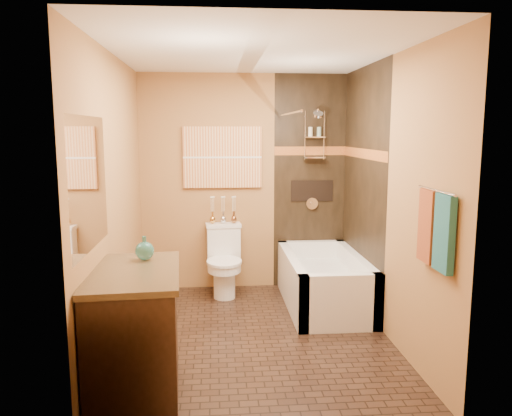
{
  "coord_description": "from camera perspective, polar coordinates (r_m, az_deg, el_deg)",
  "views": [
    {
      "loc": [
        -0.35,
        -4.29,
        1.85
      ],
      "look_at": [
        0.04,
        0.4,
        1.12
      ],
      "focal_mm": 35.0,
      "sensor_mm": 36.0,
      "label": 1
    }
  ],
  "objects": [
    {
      "name": "vanity_mirror",
      "position": [
        3.53,
        -18.53,
        2.66
      ],
      "size": [
        0.01,
        1.0,
        0.9
      ],
      "primitive_type": "cube",
      "color": "white",
      "rests_on": "wall_left"
    },
    {
      "name": "toilet",
      "position": [
        5.69,
        -3.68,
        -5.98
      ],
      "size": [
        0.41,
        0.61,
        0.79
      ],
      "rotation": [
        0.0,
        0.0,
        0.08
      ],
      "color": "white",
      "rests_on": "floor"
    },
    {
      "name": "bud_vases",
      "position": [
        5.75,
        -3.77,
        -0.14
      ],
      "size": [
        0.31,
        0.07,
        0.31
      ],
      "color": "gold",
      "rests_on": "toilet"
    },
    {
      "name": "bathtub",
      "position": [
        5.42,
        7.76,
        -8.77
      ],
      "size": [
        0.8,
        1.5,
        0.55
      ],
      "color": "white",
      "rests_on": "floor"
    },
    {
      "name": "vanity",
      "position": [
        3.73,
        -13.67,
        -13.49
      ],
      "size": [
        0.69,
        1.05,
        0.89
      ],
      "rotation": [
        0.0,
        0.0,
        0.07
      ],
      "color": "black",
      "rests_on": "floor"
    },
    {
      "name": "wall_back",
      "position": [
        5.83,
        -1.35,
        2.89
      ],
      "size": [
        2.4,
        0.02,
        2.5
      ],
      "primitive_type": "cube",
      "color": "#9F6D3D",
      "rests_on": "floor"
    },
    {
      "name": "towel_rust",
      "position": [
        3.75,
        19.02,
        -1.97
      ],
      "size": [
        0.05,
        0.22,
        0.52
      ],
      "primitive_type": "cube",
      "color": "maroon",
      "rests_on": "towel_bar"
    },
    {
      "name": "curtain_rod",
      "position": [
        5.1,
        3.71,
        10.7
      ],
      "size": [
        0.03,
        1.55,
        0.03
      ],
      "primitive_type": "cylinder",
      "rotation": [
        1.57,
        0.0,
        0.0
      ],
      "color": "silver",
      "rests_on": "wall_back"
    },
    {
      "name": "towel_bar",
      "position": [
        3.59,
        19.92,
        1.88
      ],
      "size": [
        0.02,
        0.55,
        0.02
      ],
      "primitive_type": "cylinder",
      "rotation": [
        1.57,
        0.0,
        0.0
      ],
      "color": "silver",
      "rests_on": "wall_right"
    },
    {
      "name": "towel_teal",
      "position": [
        3.52,
        20.71,
        -2.74
      ],
      "size": [
        0.05,
        0.22,
        0.52
      ],
      "primitive_type": "cube",
      "color": "#1A5259",
      "rests_on": "towel_bar"
    },
    {
      "name": "alcove_niche",
      "position": [
        5.93,
        6.41,
        1.97
      ],
      "size": [
        0.5,
        0.01,
        0.25
      ],
      "primitive_type": "cube",
      "color": "black",
      "rests_on": "alcove_tile_back"
    },
    {
      "name": "wall_front",
      "position": [
        2.88,
        2.3,
        -3.25
      ],
      "size": [
        2.4,
        0.02,
        2.5
      ],
      "primitive_type": "cube",
      "color": "#9F6D3D",
      "rests_on": "floor"
    },
    {
      "name": "mosaic_band_right",
      "position": [
        5.27,
        12.11,
        6.11
      ],
      "size": [
        0.01,
        1.5,
        0.1
      ],
      "primitive_type": "cube",
      "color": "#9C461C",
      "rests_on": "alcove_tile_right"
    },
    {
      "name": "wall_left",
      "position": [
        4.41,
        -15.87,
        0.65
      ],
      "size": [
        0.02,
        3.0,
        2.5
      ],
      "primitive_type": "cube",
      "color": "#9F6D3D",
      "rests_on": "floor"
    },
    {
      "name": "wall_right",
      "position": [
        4.6,
        14.92,
        1.01
      ],
      "size": [
        0.02,
        3.0,
        2.5
      ],
      "primitive_type": "cube",
      "color": "#9F6D3D",
      "rests_on": "floor"
    },
    {
      "name": "mosaic_band_back",
      "position": [
        5.88,
        6.26,
        6.51
      ],
      "size": [
        0.85,
        0.01,
        0.1
      ],
      "primitive_type": "cube",
      "color": "#9C461C",
      "rests_on": "alcove_tile_back"
    },
    {
      "name": "sunset_painting",
      "position": [
        5.77,
        -3.85,
        5.8
      ],
      "size": [
        0.9,
        0.04,
        0.7
      ],
      "primitive_type": "cube",
      "color": "#CC6430",
      "rests_on": "wall_back"
    },
    {
      "name": "ceiling",
      "position": [
        4.35,
        -0.15,
        17.39
      ],
      "size": [
        3.0,
        3.0,
        0.0
      ],
      "primitive_type": "plane",
      "color": "silver",
      "rests_on": "wall_back"
    },
    {
      "name": "shower_fixtures",
      "position": [
        5.79,
        6.7,
        6.92
      ],
      "size": [
        0.24,
        0.33,
        1.16
      ],
      "color": "silver",
      "rests_on": "floor"
    },
    {
      "name": "alcove_tile_back",
      "position": [
        5.92,
        6.18,
        2.93
      ],
      "size": [
        0.85,
        0.01,
        2.5
      ],
      "primitive_type": "cube",
      "color": "black",
      "rests_on": "wall_back"
    },
    {
      "name": "alcove_tile_right",
      "position": [
        5.3,
        12.09,
        2.11
      ],
      "size": [
        0.01,
        1.5,
        2.5
      ],
      "primitive_type": "cube",
      "color": "black",
      "rests_on": "wall_right"
    },
    {
      "name": "teal_bottle",
      "position": [
        3.82,
        -12.62,
        -4.51
      ],
      "size": [
        0.15,
        0.15,
        0.22
      ],
      "primitive_type": null,
      "rotation": [
        0.0,
        0.0,
        -0.08
      ],
      "color": "#27776B",
      "rests_on": "vanity"
    },
    {
      "name": "floor",
      "position": [
        4.69,
        -0.14,
        -14.46
      ],
      "size": [
        3.0,
        3.0,
        0.0
      ],
      "primitive_type": "plane",
      "color": "black",
      "rests_on": "ground"
    }
  ]
}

